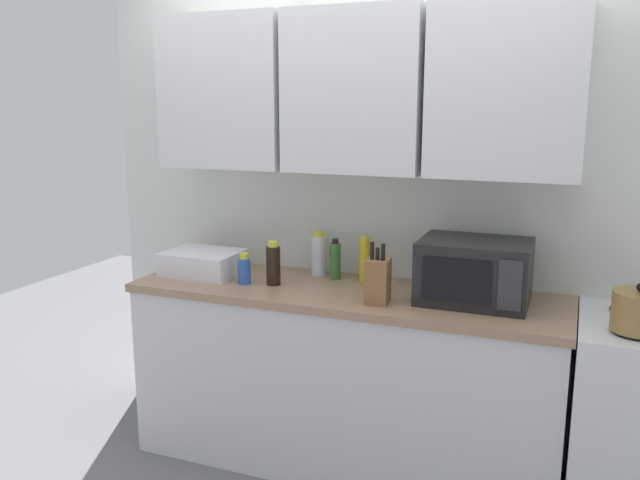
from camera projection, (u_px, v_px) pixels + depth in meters
wall_back_with_cabinets at (362, 145)px, 3.21m from camera, size 2.95×0.38×2.60m
counter_run at (344, 377)px, 3.23m from camera, size 2.08×0.63×0.90m
kettle at (639, 311)px, 2.52m from camera, size 0.20×0.20×0.19m
microwave at (474, 271)px, 2.92m from camera, size 0.48×0.37×0.28m
dish_rack at (203, 263)px, 3.41m from camera, size 0.38×0.30×0.12m
knife_block at (378, 280)px, 2.91m from camera, size 0.11×0.13×0.28m
bottle_yellow_mustard at (365, 259)px, 3.27m from camera, size 0.06×0.06×0.23m
bottle_clear_tall at (319, 254)px, 3.39m from camera, size 0.08×0.08×0.23m
bottle_blue_cleaner at (244, 270)px, 3.23m from camera, size 0.06×0.06×0.15m
bottle_soy_dark at (273, 264)px, 3.20m from camera, size 0.07×0.07×0.22m
bottle_green_oil at (335, 260)px, 3.30m from camera, size 0.06×0.06×0.21m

